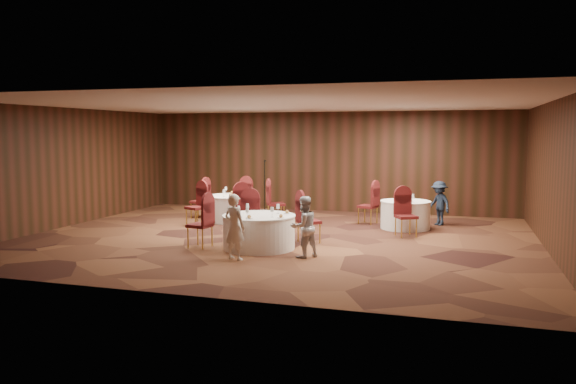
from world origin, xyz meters
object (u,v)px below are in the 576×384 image
(table_left, at_px, (233,208))
(man_c, at_px, (439,203))
(woman_b, at_px, (304,227))
(table_right, at_px, (405,214))
(table_main, at_px, (259,231))
(woman_a, at_px, (235,227))
(mic_stand, at_px, (265,198))

(table_left, height_order, man_c, man_c)
(table_left, height_order, woman_b, woman_b)
(man_c, bearing_deg, table_right, -88.47)
(man_c, bearing_deg, table_left, -123.51)
(table_main, xyz_separation_m, table_left, (-2.04, 3.40, -0.00))
(woman_a, bearing_deg, mic_stand, -58.31)
(table_main, xyz_separation_m, mic_stand, (-1.64, 5.00, 0.12))
(mic_stand, relative_size, man_c, 1.39)
(table_main, xyz_separation_m, woman_a, (-0.08, -1.18, 0.29))
(table_left, relative_size, woman_a, 1.10)
(table_right, relative_size, mic_stand, 0.78)
(mic_stand, relative_size, woman_b, 1.34)
(table_main, relative_size, mic_stand, 0.95)
(man_c, bearing_deg, table_main, -83.03)
(woman_a, bearing_deg, table_right, -103.89)
(woman_a, relative_size, woman_b, 1.06)
(table_main, height_order, woman_a, woman_a)
(table_right, relative_size, man_c, 1.08)
(table_main, bearing_deg, table_left, 121.01)
(table_left, height_order, woman_a, woman_a)
(mic_stand, xyz_separation_m, woman_b, (2.82, -5.56, 0.13))
(table_right, height_order, woman_b, woman_b)
(mic_stand, distance_m, woman_a, 6.38)
(mic_stand, distance_m, man_c, 5.32)
(table_right, height_order, woman_a, woman_a)
(mic_stand, bearing_deg, table_left, -104.00)
(table_right, xyz_separation_m, mic_stand, (-4.46, 1.44, 0.12))
(woman_a, bearing_deg, table_main, -76.41)
(table_main, xyz_separation_m, table_right, (2.81, 3.56, -0.00))
(mic_stand, relative_size, woman_a, 1.27)
(table_right, distance_m, man_c, 1.19)
(mic_stand, xyz_separation_m, woman_a, (1.56, -6.19, 0.17))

